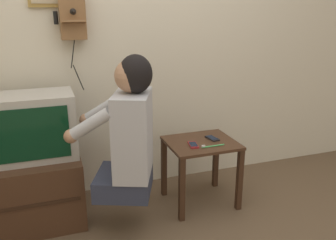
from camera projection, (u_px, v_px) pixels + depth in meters
name	position (u px, v px, depth m)	size (l,w,h in m)	color
wall_back	(133.00, 36.00, 2.81)	(6.80, 0.05, 2.55)	beige
side_table	(201.00, 155.00, 2.74)	(0.52, 0.45, 0.51)	#422819
person	(129.00, 131.00, 2.30)	(0.61, 0.55, 0.93)	#2D3347
tv_stand	(36.00, 189.00, 2.54)	(0.64, 0.55, 0.49)	#422819
television	(30.00, 127.00, 2.42)	(0.59, 0.37, 0.45)	#ADA89E
wall_phone_antique	(72.00, 15.00, 2.54)	(0.22, 0.19, 0.75)	brown
cell_phone_held	(193.00, 145.00, 2.62)	(0.08, 0.13, 0.01)	maroon
cell_phone_spare	(212.00, 138.00, 2.75)	(0.08, 0.13, 0.01)	black
toothbrush	(211.00, 146.00, 2.60)	(0.18, 0.01, 0.02)	#4CBF66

